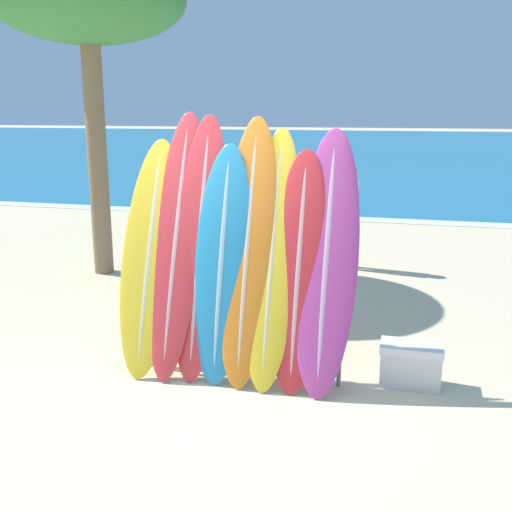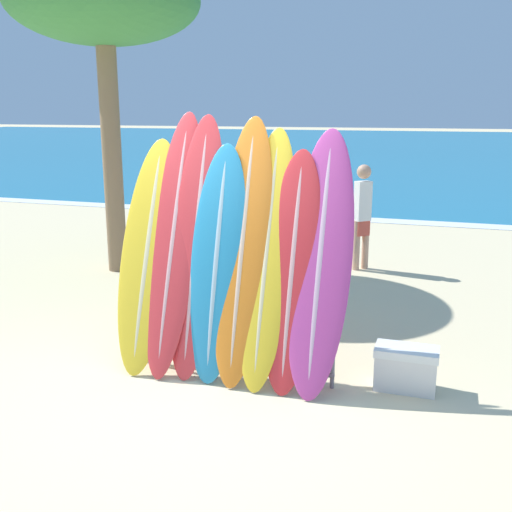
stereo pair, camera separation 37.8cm
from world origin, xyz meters
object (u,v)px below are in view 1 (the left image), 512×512
Objects in this scene: surfboard_rack at (235,324)px; surfboard_slot_3 at (222,264)px; surfboard_slot_1 at (177,244)px; cooler_box at (411,364)px; surfboard_slot_5 at (272,258)px; person_mid_beach at (179,205)px; person_near_water at (349,212)px; surfboard_slot_6 at (299,271)px; palm_tree at (88,3)px; surfboard_slot_4 at (248,251)px; surfboard_slot_7 at (326,261)px; surfboard_slot_2 at (200,247)px; surfboard_slot_0 at (150,257)px.

surfboard_slot_3 is (-0.12, 0.00, 0.58)m from surfboard_rack.
surfboard_slot_1 is 2.45m from cooler_box.
surfboard_slot_5 is 1.53× the size of person_mid_beach.
person_near_water is 3.08m from person_mid_beach.
person_mid_beach is (-2.43, 4.75, 0.32)m from surfboard_rack.
surfboard_slot_6 is 0.46× the size of palm_tree.
surfboard_slot_7 is (0.73, -0.00, -0.05)m from surfboard_slot_4.
surfboard_slot_4 reaches higher than cooler_box.
surfboard_slot_3 is at bearing 178.13° from surfboard_rack.
surfboard_slot_2 is at bearing -48.06° from palm_tree.
surfboard_slot_0 is 4.68m from palm_tree.
surfboard_slot_4 is at bearing 178.66° from surfboard_slot_5.
person_near_water is at bearing -140.00° from person_mid_beach.
surfboard_slot_7 reaches higher than surfboard_slot_0.
surfboard_slot_1 is at bearing 173.11° from surfboard_rack.
surfboard_slot_3 reaches higher than surfboard_rack.
surfboard_slot_5 is at bearing 5.17° from surfboard_slot_3.
person_mid_beach reaches higher than cooler_box.
person_mid_beach reaches higher than surfboard_rack.
surfboard_slot_2 is at bearing 178.93° from surfboard_slot_5.
surfboard_rack is 0.83× the size of surfboard_slot_2.
cooler_box is at bearing 6.27° from surfboard_slot_3.
surfboard_slot_3 is 0.90× the size of surfboard_slot_4.
person_near_water is at bearing 74.14° from surfboard_slot_1.
surfboard_slot_2 reaches higher than cooler_box.
surfboard_slot_3 is at bearing 164.76° from person_mid_beach.
surfboard_slot_3 is 0.47× the size of palm_tree.
surfboard_slot_3 is 0.72m from surfboard_slot_6.
person_near_water is at bearing 86.54° from surfboard_slot_5.
surfboard_slot_2 is 1.05× the size of surfboard_slot_5.
surfboard_slot_3 is 0.94× the size of surfboard_slot_5.
surfboard_slot_4 is at bearing -1.61° from surfboard_slot_1.
surfboard_slot_0 is at bearing -176.72° from surfboard_slot_2.
surfboard_slot_2 is 0.53× the size of palm_tree.
person_mid_beach is at bearing 127.84° from person_near_water.
person_near_water is (0.72, 4.28, -0.19)m from surfboard_slot_3.
surfboard_slot_7 is at bearing -130.23° from person_near_water.
surfboard_slot_4 reaches higher than surfboard_slot_3.
surfboard_slot_7 is (0.24, 0.03, 0.09)m from surfboard_slot_6.
surfboard_slot_1 is at bearing -149.30° from person_near_water.
surfboard_slot_4 is 4.33× the size of cooler_box.
person_near_water is at bearing 71.09° from surfboard_slot_0.
surfboard_slot_5 is (1.20, 0.02, 0.06)m from surfboard_slot_0.
palm_tree reaches higher than person_mid_beach.
cooler_box is (1.03, 0.18, -0.87)m from surfboard_slot_6.
surfboard_slot_5 is 0.50× the size of palm_tree.
surfboard_slot_2 is at bearing 166.76° from surfboard_slot_3.
surfboard_slot_3 is 0.27m from surfboard_slot_4.
surfboard_slot_5 is at bearing -41.56° from palm_tree.
surfboard_slot_2 reaches higher than surfboard_slot_6.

